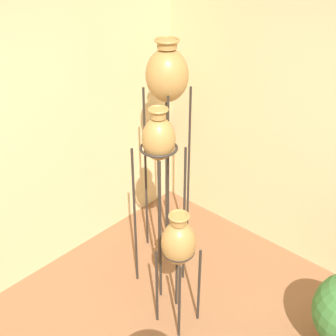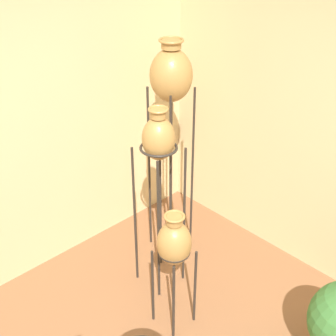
{
  "view_description": "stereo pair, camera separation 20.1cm",
  "coord_description": "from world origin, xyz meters",
  "views": [
    {
      "loc": [
        -1.13,
        -0.84,
        2.86
      ],
      "look_at": [
        1.09,
        1.2,
        1.09
      ],
      "focal_mm": 50.0,
      "sensor_mm": 36.0,
      "label": 1
    },
    {
      "loc": [
        -0.99,
        -0.98,
        2.86
      ],
      "look_at": [
        1.09,
        1.2,
        1.09
      ],
      "focal_mm": 50.0,
      "sensor_mm": 36.0,
      "label": 2
    }
  ],
  "objects": [
    {
      "name": "vase_stand_tall",
      "position": [
        1.43,
        1.52,
        1.62
      ],
      "size": [
        0.34,
        0.34,
        1.93
      ],
      "color": "#28231E",
      "rests_on": "ground_plane"
    },
    {
      "name": "vase_stand_medium",
      "position": [
        1.03,
        1.24,
        1.29
      ],
      "size": [
        0.3,
        0.3,
        1.58
      ],
      "color": "#28231E",
      "rests_on": "ground_plane"
    },
    {
      "name": "vase_stand_short",
      "position": [
        0.8,
        0.83,
        0.75
      ],
      "size": [
        0.25,
        0.25,
        1.0
      ],
      "color": "#28231E",
      "rests_on": "ground_plane"
    }
  ]
}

